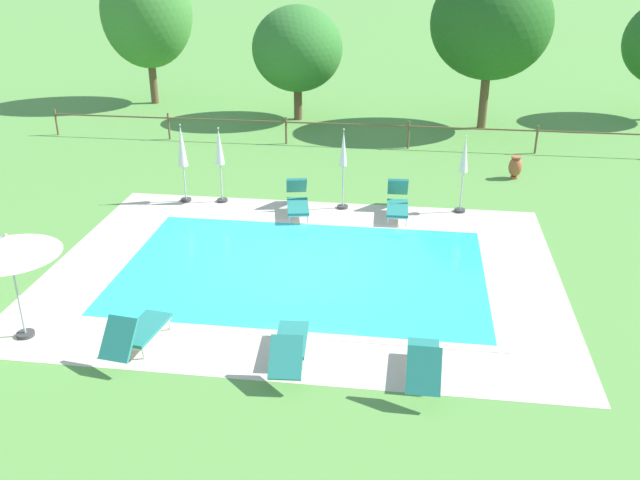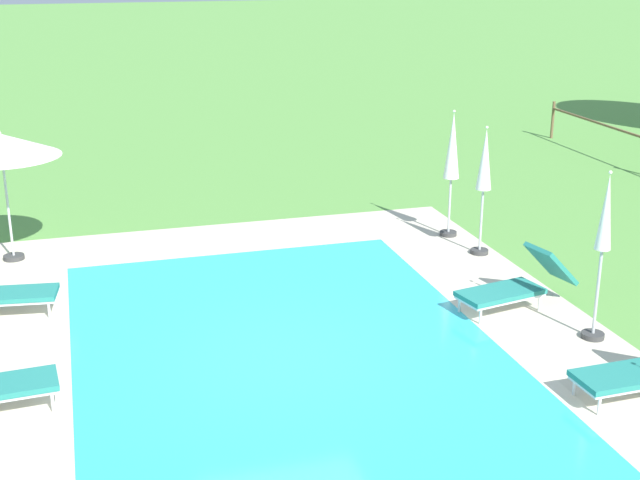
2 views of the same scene
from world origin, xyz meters
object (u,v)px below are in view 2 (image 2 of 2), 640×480
at_px(patio_umbrella_closed_row_mid_east, 604,232).
at_px(sun_lounger_north_far, 515,285).
at_px(patio_umbrella_closed_row_mid_west, 484,169).
at_px(patio_umbrella_open_foreground, 1,146).
at_px(patio_umbrella_closed_row_west, 452,153).

bearing_deg(patio_umbrella_closed_row_mid_east, sun_lounger_north_far, -156.29).
height_order(patio_umbrella_closed_row_mid_west, patio_umbrella_closed_row_mid_east, patio_umbrella_closed_row_mid_east).
bearing_deg(sun_lounger_north_far, patio_umbrella_open_foreground, -120.76).
bearing_deg(patio_umbrella_closed_row_mid_west, patio_umbrella_closed_row_west, -174.26).
bearing_deg(patio_umbrella_open_foreground, patio_umbrella_closed_row_mid_east, 54.52).
bearing_deg(patio_umbrella_open_foreground, patio_umbrella_closed_row_west, 83.66).
height_order(patio_umbrella_open_foreground, patio_umbrella_closed_row_west, patio_umbrella_closed_row_west).
height_order(patio_umbrella_open_foreground, patio_umbrella_closed_row_mid_west, patio_umbrella_closed_row_mid_west).
relative_size(patio_umbrella_closed_row_mid_west, patio_umbrella_closed_row_mid_east, 0.96).
bearing_deg(sun_lounger_north_far, patio_umbrella_closed_row_west, 172.11).
relative_size(sun_lounger_north_far, patio_umbrella_closed_row_mid_west, 0.87).
distance_m(patio_umbrella_open_foreground, patio_umbrella_closed_row_mid_west, 8.26).
relative_size(sun_lounger_north_far, patio_umbrella_closed_row_west, 0.83).
bearing_deg(patio_umbrella_closed_row_mid_west, sun_lounger_north_far, -13.93).
bearing_deg(patio_umbrella_closed_row_mid_east, patio_umbrella_open_foreground, -125.48).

